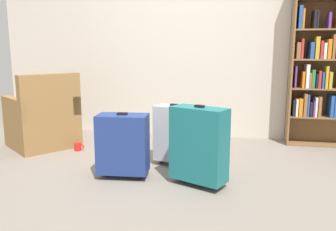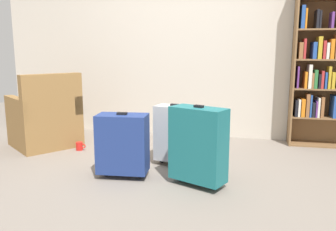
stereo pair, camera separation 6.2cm
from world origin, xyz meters
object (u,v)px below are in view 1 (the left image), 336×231
at_px(suitcase_silver, 174,133).
at_px(suitcase_navy_blue, 123,144).
at_px(mug, 78,147).
at_px(suitcase_teal, 199,144).
at_px(armchair, 43,121).

relative_size(suitcase_silver, suitcase_navy_blue, 1.04).
bearing_deg(suitcase_silver, mug, 167.58).
bearing_deg(suitcase_silver, suitcase_teal, -58.69).
bearing_deg(suitcase_navy_blue, suitcase_silver, 49.28).
xyz_separation_m(armchair, mug, (0.48, -0.08, -0.27)).
bearing_deg(armchair, suitcase_teal, -23.35).
distance_m(mug, suitcase_silver, 1.26).
xyz_separation_m(mug, suitcase_silver, (1.20, -0.26, 0.28)).
distance_m(armchair, suitcase_navy_blue, 1.51).
xyz_separation_m(armchair, suitcase_teal, (1.99, -0.86, 0.05)).
bearing_deg(mug, armchair, 170.60).
bearing_deg(mug, suitcase_navy_blue, -41.69).
xyz_separation_m(mug, suitcase_teal, (1.51, -0.78, 0.32)).
height_order(mug, suitcase_teal, suitcase_teal).
relative_size(armchair, mug, 8.18).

